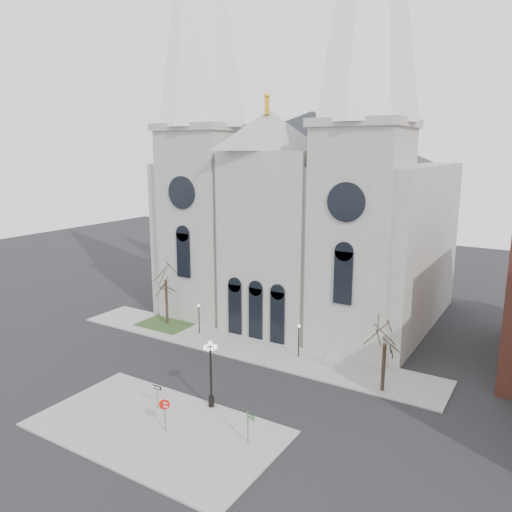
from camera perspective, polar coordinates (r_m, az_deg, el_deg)
The scene contains 13 objects.
ground at distance 43.48m, azimuth -9.68°, elevation -14.93°, with size 160.00×160.00×0.00m, color black.
sidewalk_near at distance 38.44m, azimuth -11.30°, elevation -18.75°, with size 18.00×10.00×0.14m, color gray.
sidewalk_far at distance 51.40m, azimuth -1.47°, elevation -10.27°, with size 40.00×6.00×0.14m, color gray.
grass_patch at distance 58.43m, azimuth -10.08°, elevation -7.63°, with size 6.00×5.00×0.18m, color #2B481F.
cathedral at distance 57.82m, azimuth 4.97°, elevation 10.92°, with size 33.00×26.66×54.00m.
tree_left at distance 56.83m, azimuth -10.29°, elevation -2.40°, with size 3.20×3.20×7.50m.
tree_right at distance 42.17m, azimuth 14.52°, elevation -9.38°, with size 3.20×3.20×6.00m.
ped_lamp_left at distance 54.28m, azimuth -6.54°, elevation -6.56°, with size 0.32×0.32×3.26m.
ped_lamp_right at distance 48.19m, azimuth 4.91°, elevation -8.98°, with size 0.32×0.32×3.26m.
stop_sign at distance 37.04m, azimuth -10.39°, elevation -16.68°, with size 0.89×0.22×2.50m.
globe_lamp at distance 38.99m, azimuth -5.21°, elevation -12.35°, with size 1.42×1.42×5.39m.
one_way_sign at distance 40.19m, azimuth -11.24°, elevation -14.99°, with size 0.86×0.09×1.96m.
street_name_sign at distance 35.34m, azimuth -0.85°, elevation -18.76°, with size 0.72×0.25×2.32m.
Camera 1 is at (26.01, -28.77, 19.65)m, focal length 35.00 mm.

